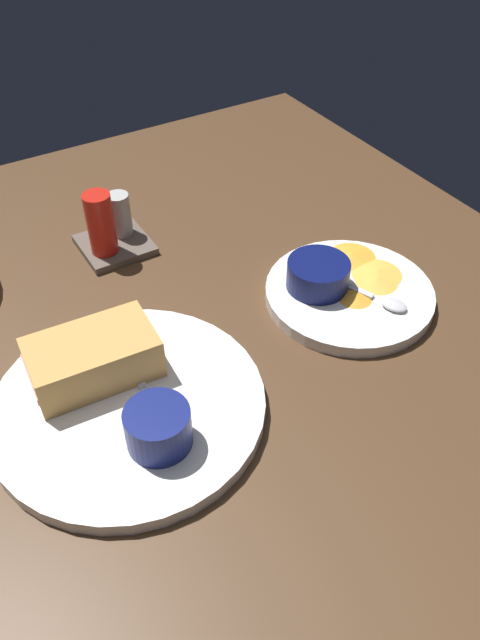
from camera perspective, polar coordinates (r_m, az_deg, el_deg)
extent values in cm
cube|color=#4C331E|center=(70.26, -7.89, -5.78)|extent=(110.00, 110.00, 3.00)
cylinder|color=white|center=(65.58, -10.09, -7.69)|extent=(28.02, 28.02, 1.60)
cube|color=tan|center=(66.45, -13.24, -3.36)|extent=(13.46, 8.41, 4.80)
cube|color=#DB938E|center=(66.45, -13.24, -3.36)|extent=(13.68, 7.82, 0.80)
cylinder|color=navy|center=(59.63, -7.47, -9.70)|extent=(6.31, 6.31, 4.25)
cylinder|color=black|center=(58.28, -7.62, -8.66)|extent=(5.17, 5.17, 0.60)
cube|color=silver|center=(67.17, -9.23, -4.63)|extent=(1.92, 5.55, 0.40)
ellipsoid|color=silver|center=(63.41, -8.17, -8.00)|extent=(2.81, 3.59, 0.80)
cylinder|color=white|center=(78.30, 9.91, 2.36)|extent=(20.66, 20.66, 1.60)
cylinder|color=#0C144C|center=(76.58, 7.12, 4.13)|extent=(7.65, 7.65, 3.52)
cylinder|color=olive|center=(75.75, 7.21, 4.94)|extent=(6.27, 6.27, 0.60)
cube|color=silver|center=(77.53, 10.22, 2.85)|extent=(2.87, 5.38, 0.40)
ellipsoid|color=silver|center=(75.96, 13.86, 1.35)|extent=(3.27, 3.80, 0.80)
cone|color=gold|center=(82.92, 10.19, 5.87)|extent=(6.84, 6.84, 0.60)
cone|color=gold|center=(80.57, 12.38, 4.27)|extent=(8.67, 8.67, 0.60)
cone|color=gold|center=(76.41, 10.48, 2.17)|extent=(4.91, 4.91, 0.60)
cone|color=gold|center=(79.34, 12.36, 3.59)|extent=(6.74, 6.74, 0.60)
cube|color=brown|center=(87.49, -11.32, 6.74)|extent=(9.00, 9.00, 1.00)
cylinder|color=red|center=(83.46, -12.58, 8.57)|extent=(3.60, 3.60, 8.50)
cylinder|color=#B2B2B2|center=(87.13, -10.89, 9.44)|extent=(3.00, 3.00, 6.00)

